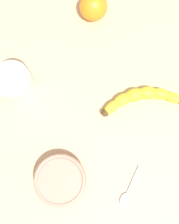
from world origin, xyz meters
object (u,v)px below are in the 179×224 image
object	(u,v)px
ceramic_bowl	(60,180)
teaspoon	(126,197)
smoothie_glass	(17,84)
orange_fruit	(93,7)
banana	(141,97)

from	to	relation	value
ceramic_bowl	teaspoon	size ratio (longest dim) A/B	1.21
smoothie_glass	orange_fruit	world-z (taller)	smoothie_glass
banana	ceramic_bowl	distance (cm)	29.99
smoothie_glass	ceramic_bowl	distance (cm)	26.80
banana	teaspoon	world-z (taller)	banana
orange_fruit	teaspoon	world-z (taller)	orange_fruit
smoothie_glass	teaspoon	distance (cm)	40.34
banana	teaspoon	size ratio (longest dim) A/B	1.79
smoothie_glass	ceramic_bowl	xyz separation A→B (cm)	(-25.55, 7.72, -2.43)
ceramic_bowl	banana	bearing A→B (deg)	-86.27
orange_fruit	banana	bearing A→B (deg)	166.18
ceramic_bowl	smoothie_glass	bearing A→B (deg)	-16.81
banana	ceramic_bowl	bearing A→B (deg)	36.24
ceramic_bowl	teaspoon	world-z (taller)	ceramic_bowl
banana	ceramic_bowl	size ratio (longest dim) A/B	1.48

